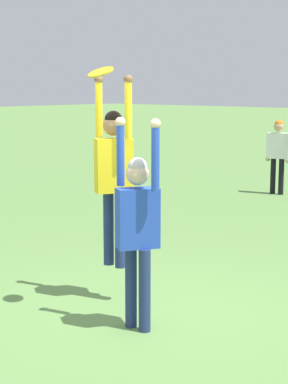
{
  "coord_description": "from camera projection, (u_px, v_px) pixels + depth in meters",
  "views": [
    {
      "loc": [
        4.42,
        -4.89,
        2.44
      ],
      "look_at": [
        -0.2,
        0.23,
        1.3
      ],
      "focal_mm": 60.0,
      "sensor_mm": 36.0,
      "label": 1
    }
  ],
  "objects": [
    {
      "name": "person_defending",
      "position": [
        138.0,
        219.0,
        6.35
      ],
      "size": [
        0.57,
        0.46,
        2.14
      ],
      "rotation": [
        0.0,
        0.0,
        -2.12
      ],
      "color": "navy",
      "rests_on": "ground_plane"
    },
    {
      "name": "person_spectator_far",
      "position": [
        278.0,
        150.0,
        14.51
      ],
      "size": [
        0.62,
        0.35,
        1.69
      ],
      "rotation": [
        0.0,
        0.0,
        0.34
      ],
      "color": "black",
      "rests_on": "ground_plane"
    },
    {
      "name": "frisbee",
      "position": [
        101.0,
        72.0,
        6.52
      ],
      "size": [
        0.27,
        0.26,
        0.12
      ],
      "color": "yellow"
    },
    {
      "name": "ground_plane",
      "position": [
        144.0,
        315.0,
        6.91
      ],
      "size": [
        120.0,
        120.0,
        0.0
      ],
      "primitive_type": "plane",
      "color": "#608C47"
    },
    {
      "name": "person_jumping",
      "position": [
        114.0,
        166.0,
        7.19
      ],
      "size": [
        0.56,
        0.45,
        2.16
      ],
      "rotation": [
        0.0,
        0.0,
        1.03
      ],
      "color": "navy",
      "rests_on": "ground_plane"
    }
  ]
}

